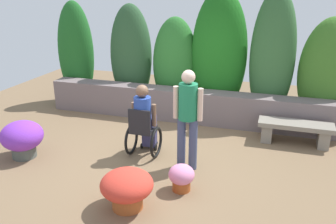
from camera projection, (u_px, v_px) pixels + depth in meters
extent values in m
plane|color=brown|center=(161.00, 156.00, 6.59)|extent=(11.51, 11.51, 0.00)
cube|color=slate|center=(188.00, 106.00, 8.17)|extent=(6.63, 0.46, 0.72)
ellipsoid|color=#1F6123|center=(76.00, 52.00, 9.28)|extent=(0.95, 0.67, 2.56)
ellipsoid|color=#2D5430|center=(131.00, 56.00, 8.98)|extent=(1.06, 0.74, 2.51)
ellipsoid|color=#2D742C|center=(175.00, 65.00, 8.67)|extent=(1.08, 0.76, 2.24)
ellipsoid|color=#1C681B|center=(219.00, 54.00, 8.24)|extent=(1.26, 0.88, 2.87)
ellipsoid|color=#356334|center=(272.00, 57.00, 7.83)|extent=(0.96, 0.67, 2.89)
ellipsoid|color=#3D7226|center=(328.00, 73.00, 7.65)|extent=(1.23, 0.86, 2.34)
cube|color=gray|center=(267.00, 132.00, 7.22)|extent=(0.20, 0.38, 0.34)
cube|color=gray|center=(323.00, 138.00, 6.92)|extent=(0.20, 0.38, 0.34)
cube|color=gray|center=(296.00, 125.00, 7.00)|extent=(1.40, 0.45, 0.09)
cube|color=black|center=(143.00, 130.00, 6.48)|extent=(0.40, 0.40, 0.06)
cube|color=black|center=(139.00, 121.00, 6.24)|extent=(0.40, 0.04, 0.40)
cube|color=black|center=(150.00, 143.00, 6.90)|extent=(0.28, 0.12, 0.03)
torus|color=black|center=(131.00, 139.00, 6.62)|extent=(0.05, 0.56, 0.56)
torus|color=black|center=(156.00, 142.00, 6.48)|extent=(0.05, 0.56, 0.56)
cylinder|color=black|center=(142.00, 146.00, 6.89)|extent=(0.03, 0.10, 0.10)
cylinder|color=black|center=(156.00, 148.00, 6.81)|extent=(0.03, 0.10, 0.10)
cube|color=#3C3B67|center=(145.00, 122.00, 6.53)|extent=(0.30, 0.40, 0.16)
cube|color=#3C3B67|center=(149.00, 135.00, 6.82)|extent=(0.26, 0.14, 0.43)
cylinder|color=#2B49A7|center=(143.00, 111.00, 6.34)|extent=(0.30, 0.30, 0.50)
cylinder|color=brown|center=(134.00, 113.00, 6.47)|extent=(0.08, 0.08, 0.40)
cylinder|color=brown|center=(154.00, 115.00, 6.36)|extent=(0.08, 0.08, 0.40)
sphere|color=brown|center=(142.00, 91.00, 6.21)|extent=(0.22, 0.22, 0.22)
cylinder|color=#40496B|center=(181.00, 143.00, 6.07)|extent=(0.14, 0.14, 0.88)
cylinder|color=#40496B|center=(193.00, 145.00, 6.01)|extent=(0.14, 0.14, 0.88)
cylinder|color=#207D51|center=(188.00, 102.00, 5.79)|extent=(0.30, 0.30, 0.59)
cylinder|color=beige|center=(176.00, 102.00, 5.86)|extent=(0.09, 0.09, 0.53)
cylinder|color=beige|center=(200.00, 105.00, 5.75)|extent=(0.09, 0.09, 0.53)
sphere|color=beige|center=(188.00, 77.00, 5.66)|extent=(0.22, 0.22, 0.22)
cylinder|color=#A34A20|center=(181.00, 185.00, 5.49)|extent=(0.27, 0.27, 0.18)
ellipsoid|color=#31722F|center=(181.00, 177.00, 5.45)|extent=(0.30, 0.30, 0.11)
ellipsoid|color=pink|center=(182.00, 174.00, 5.43)|extent=(0.39, 0.39, 0.30)
cylinder|color=#4C534E|center=(24.00, 150.00, 6.53)|extent=(0.42, 0.42, 0.27)
ellipsoid|color=#2D6B25|center=(23.00, 140.00, 6.46)|extent=(0.46, 0.46, 0.18)
ellipsoid|color=purple|center=(22.00, 136.00, 6.43)|extent=(0.74, 0.74, 0.52)
cylinder|color=#A44F24|center=(127.00, 199.00, 5.06)|extent=(0.43, 0.43, 0.25)
ellipsoid|color=#1A5E28|center=(127.00, 188.00, 5.00)|extent=(0.47, 0.47, 0.14)
ellipsoid|color=red|center=(127.00, 185.00, 4.98)|extent=(0.74, 0.74, 0.40)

